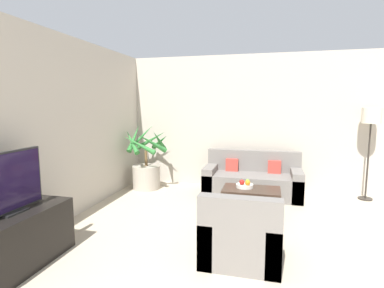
% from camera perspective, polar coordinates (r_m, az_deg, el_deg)
% --- Properties ---
extents(wall_back, '(8.72, 0.06, 2.70)m').
position_cam_1_polar(wall_back, '(6.24, 21.06, 3.75)').
color(wall_back, '#BCB2A3').
rests_on(wall_back, ground_plane).
extents(wall_left, '(0.06, 8.04, 2.70)m').
position_cam_1_polar(wall_left, '(4.12, -29.84, 1.59)').
color(wall_left, '#BCB2A3').
rests_on(wall_left, ground_plane).
extents(tv_console, '(0.54, 1.22, 0.60)m').
position_cam_1_polar(tv_console, '(3.74, -30.74, -15.59)').
color(tv_console, black).
rests_on(tv_console, ground_plane).
extents(television, '(0.18, 0.79, 0.64)m').
position_cam_1_polar(television, '(3.56, -31.37, -6.30)').
color(television, black).
rests_on(television, tv_console).
extents(potted_palm, '(0.96, 0.97, 1.31)m').
position_cam_1_polar(potted_palm, '(6.18, -8.69, -4.36)').
color(potted_palm, '#ADA393').
rests_on(potted_palm, ground_plane).
extents(sofa_loveseat, '(1.78, 0.78, 0.82)m').
position_cam_1_polar(sofa_loveseat, '(5.81, 11.38, -6.86)').
color(sofa_loveseat, slate).
rests_on(sofa_loveseat, ground_plane).
extents(floor_lamp, '(0.32, 0.32, 1.65)m').
position_cam_1_polar(floor_lamp, '(6.13, 30.94, 3.70)').
color(floor_lamp, '#2D2823').
rests_on(floor_lamp, ground_plane).
extents(coffee_table, '(0.88, 0.53, 0.40)m').
position_cam_1_polar(coffee_table, '(4.82, 11.22, -9.00)').
color(coffee_table, '#38281E').
rests_on(coffee_table, ground_plane).
extents(fruit_bowl, '(0.27, 0.27, 0.05)m').
position_cam_1_polar(fruit_bowl, '(4.85, 9.98, -7.84)').
color(fruit_bowl, beige).
rests_on(fruit_bowl, coffee_table).
extents(apple_red, '(0.08, 0.08, 0.08)m').
position_cam_1_polar(apple_red, '(4.79, 9.48, -7.18)').
color(apple_red, red).
rests_on(apple_red, fruit_bowl).
extents(apple_green, '(0.07, 0.07, 0.07)m').
position_cam_1_polar(apple_green, '(4.90, 10.52, -6.95)').
color(apple_green, olive).
rests_on(apple_green, fruit_bowl).
extents(orange_fruit, '(0.08, 0.08, 0.08)m').
position_cam_1_polar(orange_fruit, '(4.77, 10.57, -7.27)').
color(orange_fruit, orange).
rests_on(orange_fruit, fruit_bowl).
extents(armchair, '(0.84, 0.83, 0.80)m').
position_cam_1_polar(armchair, '(3.50, 9.39, -16.98)').
color(armchair, slate).
rests_on(armchair, ground_plane).
extents(ottoman, '(0.55, 0.44, 0.37)m').
position_cam_1_polar(ottoman, '(4.27, 11.25, -13.46)').
color(ottoman, slate).
rests_on(ottoman, ground_plane).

